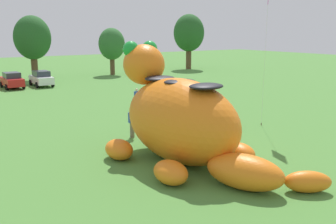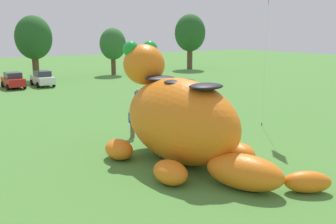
# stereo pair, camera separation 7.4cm
# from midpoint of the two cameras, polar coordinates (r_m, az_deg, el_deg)

# --- Properties ---
(ground_plane) EXTENTS (160.00, 160.00, 0.00)m
(ground_plane) POSITION_cam_midpoint_polar(r_m,az_deg,el_deg) (18.81, 4.22, -6.39)
(ground_plane) COLOR #4C8438
(giant_inflatable_creature) EXTENTS (5.97, 10.60, 5.54)m
(giant_inflatable_creature) POSITION_cam_midpoint_polar(r_m,az_deg,el_deg) (17.23, 1.78, -1.10)
(giant_inflatable_creature) COLOR orange
(giant_inflatable_creature) RESTS_ON ground
(car_red) EXTENTS (2.04, 4.15, 1.72)m
(car_red) POSITION_cam_midpoint_polar(r_m,az_deg,el_deg) (43.47, -22.90, 4.52)
(car_red) COLOR red
(car_red) RESTS_ON ground
(car_white) EXTENTS (2.01, 4.14, 1.72)m
(car_white) POSITION_cam_midpoint_polar(r_m,az_deg,el_deg) (43.98, -18.94, 4.90)
(car_white) COLOR white
(car_white) RESTS_ON ground
(tree_mid_left) EXTENTS (4.48, 4.48, 7.95)m
(tree_mid_left) POSITION_cam_midpoint_polar(r_m,az_deg,el_deg) (49.64, -20.16, 10.61)
(tree_mid_left) COLOR brown
(tree_mid_left) RESTS_ON ground
(tree_centre_left) EXTENTS (3.66, 3.66, 6.50)m
(tree_centre_left) POSITION_cam_midpoint_polar(r_m,az_deg,el_deg) (53.12, -8.68, 10.25)
(tree_centre_left) COLOR brown
(tree_centre_left) RESTS_ON ground
(tree_centre) EXTENTS (4.91, 4.91, 8.72)m
(tree_centre) POSITION_cam_midpoint_polar(r_m,az_deg,el_deg) (60.93, 3.19, 11.98)
(tree_centre) COLOR brown
(tree_centre) RESTS_ON ground
(spectator_near_inflatable) EXTENTS (0.38, 0.26, 1.71)m
(spectator_near_inflatable) POSITION_cam_midpoint_polar(r_m,az_deg,el_deg) (27.21, -1.66, 1.35)
(spectator_near_inflatable) COLOR #726656
(spectator_near_inflatable) RESTS_ON ground
(spectator_mid_field) EXTENTS (0.38, 0.26, 1.71)m
(spectator_mid_field) POSITION_cam_midpoint_polar(r_m,az_deg,el_deg) (21.45, -5.65, -1.70)
(spectator_mid_field) COLOR #726656
(spectator_mid_field) RESTS_ON ground
(spectator_by_cars) EXTENTS (0.38, 0.26, 1.71)m
(spectator_by_cars) POSITION_cam_midpoint_polar(r_m,az_deg,el_deg) (30.87, -2.89, 2.65)
(spectator_by_cars) COLOR #2D334C
(spectator_by_cars) RESTS_ON ground
(spectator_wandering) EXTENTS (0.38, 0.26, 1.71)m
(spectator_wandering) POSITION_cam_midpoint_polar(r_m,az_deg,el_deg) (28.92, -4.88, 1.96)
(spectator_wandering) COLOR black
(spectator_wandering) RESTS_ON ground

